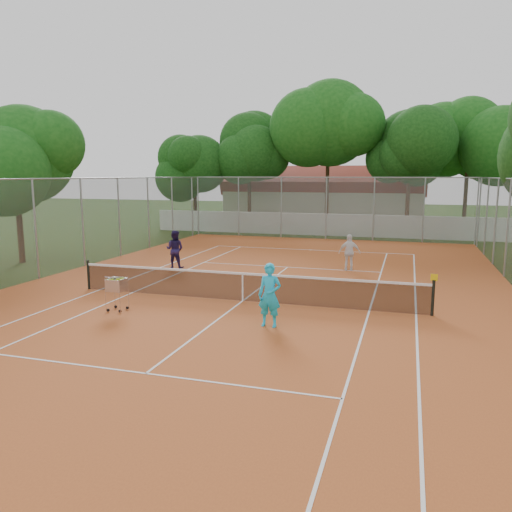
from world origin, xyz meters
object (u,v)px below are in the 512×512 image
(tennis_net, at_px, (243,287))
(ball_hopper, at_px, (117,293))
(player_near, at_px, (270,295))
(player_far_left, at_px, (175,249))
(player_far_right, at_px, (350,252))
(clubhouse, at_px, (325,197))

(tennis_net, height_order, ball_hopper, ball_hopper)
(player_near, distance_m, player_far_left, 9.58)
(player_far_right, bearing_deg, tennis_net, 58.70)
(clubhouse, bearing_deg, tennis_net, -86.05)
(player_far_left, height_order, ball_hopper, player_far_left)
(clubhouse, relative_size, player_far_right, 10.28)
(player_far_left, distance_m, ball_hopper, 7.16)
(tennis_net, relative_size, player_far_left, 6.98)
(player_far_left, distance_m, player_far_right, 7.72)
(clubhouse, height_order, ball_hopper, clubhouse)
(tennis_net, relative_size, player_far_right, 7.45)
(player_far_left, xyz_separation_m, player_far_right, (7.53, 1.71, -0.05))
(player_near, bearing_deg, player_far_right, 84.12)
(player_near, distance_m, player_far_right, 8.94)
(player_near, xyz_separation_m, player_far_right, (1.15, 8.86, -0.08))
(player_far_right, bearing_deg, player_far_left, 4.58)
(tennis_net, bearing_deg, player_far_left, 135.33)
(tennis_net, xyz_separation_m, ball_hopper, (-3.30, -2.27, 0.07))
(clubhouse, relative_size, player_near, 9.30)
(clubhouse, bearing_deg, player_far_right, -78.13)
(ball_hopper, bearing_deg, player_far_right, 57.25)
(clubhouse, xyz_separation_m, player_near, (3.60, -31.42, -1.30))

